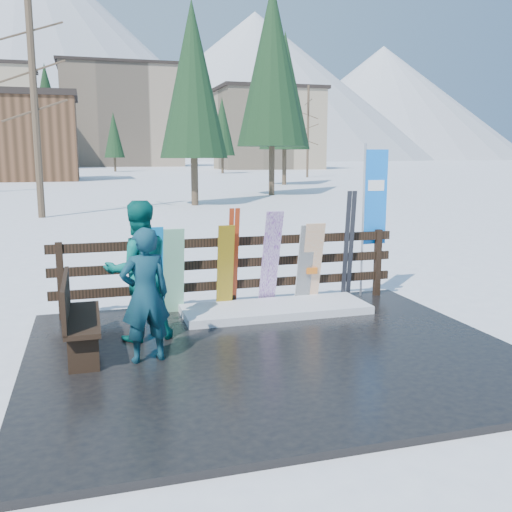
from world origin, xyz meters
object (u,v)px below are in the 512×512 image
object	(u,v)px
person_back	(139,271)
snowboard_4	(305,265)
snowboard_1	(174,271)
snowboard_5	(312,263)
snowboard_2	(225,268)
bench	(76,314)
rental_flag	(373,203)
person_front	(145,295)
snowboard_0	(154,271)
snowboard_3	(271,259)

from	to	relation	value
person_back	snowboard_4	bearing A→B (deg)	-168.47
snowboard_1	snowboard_5	world-z (taller)	snowboard_5
snowboard_2	snowboard_5	distance (m)	1.45
bench	rental_flag	bearing A→B (deg)	20.12
snowboard_2	person_front	xyz separation A→B (m)	(-1.41, -1.92, 0.12)
bench	snowboard_4	size ratio (longest dim) A/B	1.12
bench	snowboard_5	size ratio (longest dim) A/B	1.10
snowboard_0	snowboard_5	world-z (taller)	snowboard_0
snowboard_5	rental_flag	world-z (taller)	rental_flag
snowboard_5	person_back	world-z (taller)	person_back
snowboard_5	person_front	bearing A→B (deg)	-146.04
snowboard_1	person_back	bearing A→B (deg)	-119.61
snowboard_2	rental_flag	xyz separation A→B (m)	(2.65, 0.27, 0.93)
snowboard_4	person_front	size ratio (longest dim) A/B	0.84
snowboard_4	person_front	world-z (taller)	person_front
person_back	snowboard_3	bearing A→B (deg)	-163.38
snowboard_1	snowboard_0	bearing A→B (deg)	180.00
bench	snowboard_5	bearing A→B (deg)	22.43
snowboard_1	person_front	size ratio (longest dim) A/B	0.85
person_back	bench	bearing A→B (deg)	19.41
snowboard_5	snowboard_2	bearing A→B (deg)	180.00
snowboard_0	rental_flag	world-z (taller)	rental_flag
bench	snowboard_0	distance (m)	1.87
snowboard_1	rental_flag	xyz separation A→B (m)	(3.45, 0.27, 0.94)
bench	snowboard_1	xyz separation A→B (m)	(1.40, 1.51, 0.15)
snowboard_3	snowboard_5	bearing A→B (deg)	0.00
snowboard_0	snowboard_2	distance (m)	1.10
snowboard_2	snowboard_0	bearing A→B (deg)	180.00
snowboard_2	snowboard_4	xyz separation A→B (m)	(1.33, 0.00, -0.02)
snowboard_0	rental_flag	xyz separation A→B (m)	(3.75, 0.27, 0.92)
snowboard_3	snowboard_5	xyz separation A→B (m)	(0.71, 0.00, -0.11)
snowboard_0	snowboard_4	distance (m)	2.43
snowboard_1	snowboard_5	size ratio (longest dim) A/B	0.99
snowboard_0	snowboard_5	xyz separation A→B (m)	(2.55, 0.00, -0.01)
person_front	bench	bearing A→B (deg)	-37.23
snowboard_5	person_back	size ratio (longest dim) A/B	0.75
snowboard_0	snowboard_1	xyz separation A→B (m)	(0.30, 0.00, -0.02)
snowboard_2	snowboard_4	bearing A→B (deg)	0.00
snowboard_3	snowboard_2	bearing A→B (deg)	180.00
bench	snowboard_5	distance (m)	3.95
bench	person_front	world-z (taller)	person_front
bench	snowboard_4	world-z (taller)	snowboard_4
snowboard_0	person_back	bearing A→B (deg)	-106.17
snowboard_5	snowboard_0	bearing A→B (deg)	180.00
bench	person_back	xyz separation A→B (m)	(0.79, 0.44, 0.40)
snowboard_3	snowboard_5	world-z (taller)	snowboard_3
snowboard_1	snowboard_3	distance (m)	1.55
snowboard_0	snowboard_2	size ratio (longest dim) A/B	1.01
snowboard_1	snowboard_2	xyz separation A→B (m)	(0.80, 0.00, 0.01)
snowboard_0	snowboard_4	xyz separation A→B (m)	(2.43, 0.00, -0.03)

